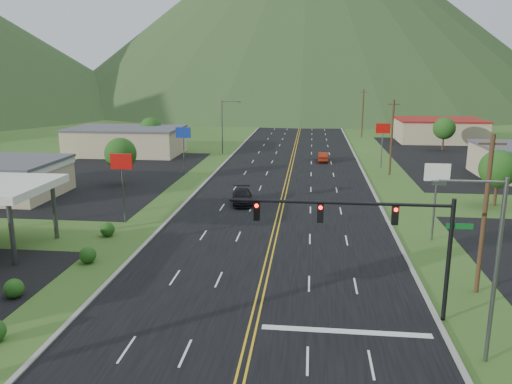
# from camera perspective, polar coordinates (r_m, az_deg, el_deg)

# --- Properties ---
(traffic_signal) EXTENTS (13.10, 0.43, 7.00)m
(traffic_signal) POSITION_cam_1_polar(r_m,az_deg,el_deg) (27.94, 13.46, -3.86)
(traffic_signal) COLOR black
(traffic_signal) RESTS_ON ground
(streetlight_east) EXTENTS (3.28, 0.25, 9.00)m
(streetlight_east) POSITION_cam_1_polar(r_m,az_deg,el_deg) (25.36, 25.19, -6.97)
(streetlight_east) COLOR #59595E
(streetlight_east) RESTS_ON ground
(streetlight_west) EXTENTS (3.28, 0.25, 9.00)m
(streetlight_west) POSITION_cam_1_polar(r_m,az_deg,el_deg) (84.17, -3.68, 7.86)
(streetlight_west) COLOR #59595E
(streetlight_west) RESTS_ON ground
(building_west_far) EXTENTS (18.40, 11.40, 4.50)m
(building_west_far) POSITION_cam_1_polar(r_m,az_deg,el_deg) (86.94, -14.59, 5.69)
(building_west_far) COLOR #C6AD89
(building_west_far) RESTS_ON ground
(building_east_far) EXTENTS (16.40, 12.40, 4.50)m
(building_east_far) POSITION_cam_1_polar(r_m,az_deg,el_deg) (106.11, 20.14, 6.66)
(building_east_far) COLOR #C6AD89
(building_east_far) RESTS_ON ground
(pole_sign_west_a) EXTENTS (2.00, 0.18, 6.40)m
(pole_sign_west_a) POSITION_cam_1_polar(r_m,az_deg,el_deg) (46.50, -15.09, 2.61)
(pole_sign_west_a) COLOR #59595E
(pole_sign_west_a) RESTS_ON ground
(pole_sign_west_b) EXTENTS (2.00, 0.18, 6.40)m
(pole_sign_west_b) POSITION_cam_1_polar(r_m,az_deg,el_deg) (67.19, -8.31, 6.19)
(pole_sign_west_b) COLOR #59595E
(pole_sign_west_b) RESTS_ON ground
(pole_sign_east_a) EXTENTS (2.00, 0.18, 6.40)m
(pole_sign_east_a) POSITION_cam_1_polar(r_m,az_deg,el_deg) (42.57, 19.95, 1.28)
(pole_sign_east_a) COLOR #59595E
(pole_sign_east_a) RESTS_ON ground
(pole_sign_east_b) EXTENTS (2.00, 0.18, 6.40)m
(pole_sign_east_b) POSITION_cam_1_polar(r_m,az_deg,el_deg) (73.67, 14.29, 6.56)
(pole_sign_east_b) COLOR #59595E
(pole_sign_east_b) RESTS_ON ground
(tree_west_a) EXTENTS (3.84, 3.84, 5.82)m
(tree_west_a) POSITION_cam_1_polar(r_m,az_deg,el_deg) (62.62, -15.22, 4.25)
(tree_west_a) COLOR #382314
(tree_west_a) RESTS_ON ground
(tree_west_b) EXTENTS (3.84, 3.84, 5.82)m
(tree_west_b) POSITION_cam_1_polar(r_m,az_deg,el_deg) (89.49, -11.94, 7.10)
(tree_west_b) COLOR #382314
(tree_west_b) RESTS_ON ground
(tree_east_a) EXTENTS (3.84, 3.84, 5.82)m
(tree_east_a) POSITION_cam_1_polar(r_m,az_deg,el_deg) (56.67, 25.97, 2.41)
(tree_east_a) COLOR #382314
(tree_east_a) RESTS_ON ground
(tree_east_b) EXTENTS (3.84, 3.84, 5.82)m
(tree_east_b) POSITION_cam_1_polar(r_m,az_deg,el_deg) (93.88, 20.72, 6.81)
(tree_east_b) COLOR #382314
(tree_east_b) RESTS_ON ground
(utility_pole_a) EXTENTS (1.60, 0.28, 10.00)m
(utility_pole_a) POSITION_cam_1_polar(r_m,az_deg,el_deg) (33.34, 24.67, -2.28)
(utility_pole_a) COLOR #382314
(utility_pole_a) RESTS_ON ground
(utility_pole_b) EXTENTS (1.60, 0.28, 10.00)m
(utility_pole_b) POSITION_cam_1_polar(r_m,az_deg,el_deg) (68.82, 15.26, 6.09)
(utility_pole_b) COLOR #382314
(utility_pole_b) RESTS_ON ground
(utility_pole_c) EXTENTS (1.60, 0.28, 10.00)m
(utility_pole_c) POSITION_cam_1_polar(r_m,az_deg,el_deg) (108.33, 12.10, 8.83)
(utility_pole_c) COLOR #382314
(utility_pole_c) RESTS_ON ground
(utility_pole_d) EXTENTS (1.60, 0.28, 10.00)m
(utility_pole_d) POSITION_cam_1_polar(r_m,az_deg,el_deg) (148.10, 10.62, 10.09)
(utility_pole_d) COLOR #382314
(utility_pole_d) RESTS_ON ground
(mountain_n) EXTENTS (220.00, 220.00, 85.00)m
(mountain_n) POSITION_cam_1_polar(r_m,az_deg,el_deg) (234.30, 5.98, 20.61)
(mountain_n) COLOR #21391A
(mountain_n) RESTS_ON ground
(car_dark_mid) EXTENTS (2.89, 5.35, 1.47)m
(car_dark_mid) POSITION_cam_1_polar(r_m,az_deg,el_deg) (52.29, -1.56, -0.58)
(car_dark_mid) COLOR black
(car_dark_mid) RESTS_ON ground
(car_red_far) EXTENTS (1.66, 4.46, 1.45)m
(car_red_far) POSITION_cam_1_polar(r_m,az_deg,el_deg) (77.87, 7.69, 3.99)
(car_red_far) COLOR maroon
(car_red_far) RESTS_ON ground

